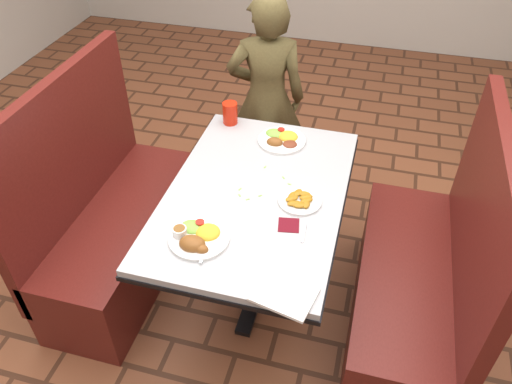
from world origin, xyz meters
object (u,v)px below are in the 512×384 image
booth_bench_right (415,286)px  diner_person (266,99)px  dining_table (256,208)px  far_dinner_plate (282,138)px  near_dinner_plate (197,235)px  plantain_plate (300,200)px  red_tumbler (230,113)px  booth_bench_left (115,226)px

booth_bench_right → diner_person: size_ratio=0.90×
dining_table → far_dinner_plate: size_ratio=4.86×
booth_bench_right → near_dinner_plate: bearing=-159.3°
near_dinner_plate → plantain_plate: (0.36, 0.34, -0.02)m
diner_person → booth_bench_right: bearing=121.8°
dining_table → red_tumbler: 0.63m
booth_bench_left → diner_person: diner_person is taller
diner_person → red_tumbler: (-0.09, -0.44, 0.14)m
booth_bench_left → red_tumbler: bearing=46.6°
plantain_plate → red_tumbler: 0.75m
dining_table → plantain_plate: plantain_plate is taller
booth_bench_right → diner_person: diner_person is taller
plantain_plate → far_dinner_plate: bearing=112.3°
far_dinner_plate → red_tumbler: size_ratio=2.06×
dining_table → plantain_plate: size_ratio=6.21×
dining_table → far_dinner_plate: (0.02, 0.43, 0.12)m
dining_table → booth_bench_right: size_ratio=1.01×
booth_bench_right → near_dinner_plate: (-0.95, -0.36, 0.45)m
booth_bench_right → plantain_plate: (-0.59, -0.02, 0.43)m
dining_table → booth_bench_left: bearing=180.0°
diner_person → near_dinner_plate: diner_person is taller
diner_person → plantain_plate: (0.41, -0.99, 0.09)m
diner_person → plantain_plate: size_ratio=6.84×
booth_bench_left → far_dinner_plate: (0.82, 0.43, 0.44)m
near_dinner_plate → red_tumbler: size_ratio=2.09×
diner_person → far_dinner_plate: size_ratio=5.35×
red_tumbler → diner_person: bearing=78.0°
plantain_plate → booth_bench_right: bearing=1.6°
near_dinner_plate → booth_bench_right: bearing=20.7°
near_dinner_plate → plantain_plate: bearing=43.6°
plantain_plate → red_tumbler: (-0.50, 0.55, 0.05)m
diner_person → far_dinner_plate: 0.59m
near_dinner_plate → diner_person: bearing=92.0°
far_dinner_plate → plantain_plate: far_dinner_plate is taller
booth_bench_right → red_tumbler: (-1.09, 0.54, 0.48)m
booth_bench_right → diner_person: 1.44m
booth_bench_left → near_dinner_plate: 0.86m
booth_bench_left → diner_person: 1.19m
booth_bench_left → plantain_plate: size_ratio=6.15×
diner_person → booth_bench_left: bearing=44.6°
booth_bench_left → red_tumbler: (0.51, 0.54, 0.48)m
diner_person → near_dinner_plate: size_ratio=5.27×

